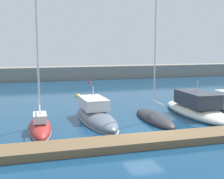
{
  "coord_description": "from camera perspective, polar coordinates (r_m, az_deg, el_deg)",
  "views": [
    {
      "loc": [
        -8.31,
        -20.37,
        6.45
      ],
      "look_at": [
        -1.51,
        3.03,
        2.95
      ],
      "focal_mm": 49.86,
      "sensor_mm": 36.0,
      "label": 1
    }
  ],
  "objects": [
    {
      "name": "ground_plane",
      "position": [
        22.92,
        5.81,
        -8.22
      ],
      "size": [
        120.0,
        120.0,
        0.0
      ],
      "primitive_type": "plane",
      "color": "navy"
    },
    {
      "name": "dock_pier",
      "position": [
        20.94,
        8.07,
        -9.15
      ],
      "size": [
        40.37,
        2.28,
        0.49
      ],
      "primitive_type": "cube",
      "color": "brown",
      "rests_on": "ground_plane"
    },
    {
      "name": "breakwater_seawall",
      "position": [
        59.34,
        -8.11,
        3.02
      ],
      "size": [
        108.0,
        3.82,
        2.43
      ],
      "primitive_type": "cube",
      "color": "gray",
      "rests_on": "ground_plane"
    },
    {
      "name": "sailboat_charcoal_fifth",
      "position": [
        27.16,
        7.8,
        -5.15
      ],
      "size": [
        2.06,
        7.09,
        13.24
      ],
      "rotation": [
        0.0,
        0.0,
        1.56
      ],
      "color": "#2D2D33",
      "rests_on": "ground_plane"
    },
    {
      "name": "mooring_buoy_red",
      "position": [
        53.19,
        -4.06,
        1.18
      ],
      "size": [
        0.54,
        0.54,
        0.54
      ],
      "primitive_type": "sphere",
      "color": "red",
      "rests_on": "ground_plane"
    },
    {
      "name": "motorboat_ivory_sixth",
      "position": [
        30.06,
        15.17,
        -3.25
      ],
      "size": [
        3.41,
        10.14,
        3.55
      ],
      "rotation": [
        0.0,
        0.0,
        1.56
      ],
      "color": "silver",
      "rests_on": "ground_plane"
    },
    {
      "name": "sailboat_red_third",
      "position": [
        24.6,
        -13.04,
        -6.56
      ],
      "size": [
        1.89,
        6.76,
        10.62
      ],
      "rotation": [
        0.0,
        0.0,
        1.53
      ],
      "color": "#B72D28",
      "rests_on": "ground_plane"
    },
    {
      "name": "mooring_buoy_yellow",
      "position": [
        39.32,
        -6.27,
        -1.32
      ],
      "size": [
        0.75,
        0.75,
        0.75
      ],
      "primitive_type": "sphere",
      "color": "yellow",
      "rests_on": "ground_plane"
    },
    {
      "name": "motorboat_slate_fourth",
      "position": [
        26.93,
        -3.02,
        -4.67
      ],
      "size": [
        2.83,
        9.47,
        3.25
      ],
      "rotation": [
        0.0,
        0.0,
        1.61
      ],
      "color": "slate",
      "rests_on": "ground_plane"
    }
  ]
}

